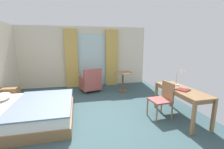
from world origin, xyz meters
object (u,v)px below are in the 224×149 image
object	(u,v)px
armchair_by_window	(91,82)
desk_lamp	(181,73)
writing_desk	(181,92)
desk_chair	(163,98)
closed_book	(183,90)
round_cafe_table	(123,77)
bed	(25,112)
nightstand	(11,96)

from	to	relation	value
armchair_by_window	desk_lamp	bearing A→B (deg)	-48.38
writing_desk	desk_lamp	size ratio (longest dim) A/B	3.03
desk_chair	closed_book	bearing A→B (deg)	-31.83
writing_desk	round_cafe_table	distance (m)	2.50
writing_desk	bed	bearing A→B (deg)	171.31
nightstand	armchair_by_window	size ratio (longest dim) A/B	0.57
desk_lamp	armchair_by_window	bearing A→B (deg)	131.62
bed	round_cafe_table	bearing A→B (deg)	32.05
closed_book	desk_chair	bearing A→B (deg)	122.85
round_cafe_table	desk_chair	bearing A→B (deg)	-80.85
desk_chair	desk_lamp	world-z (taller)	desk_lamp
closed_book	desk_lamp	bearing A→B (deg)	38.07
writing_desk	desk_lamp	world-z (taller)	desk_lamp
nightstand	closed_book	size ratio (longest dim) A/B	1.99
desk_chair	writing_desk	bearing A→B (deg)	-15.98
bed	desk_chair	bearing A→B (deg)	-7.74
armchair_by_window	writing_desk	bearing A→B (deg)	-52.72
closed_book	armchair_by_window	xyz separation A→B (m)	(-1.93, 2.72, -0.40)
armchair_by_window	round_cafe_table	distance (m)	1.25
desk_chair	desk_lamp	size ratio (longest dim) A/B	1.81
desk_chair	armchair_by_window	size ratio (longest dim) A/B	0.99
writing_desk	closed_book	xyz separation A→B (m)	(-0.05, -0.11, 0.10)
closed_book	round_cafe_table	bearing A→B (deg)	80.97
nightstand	closed_book	distance (m)	4.87
desk_chair	bed	bearing A→B (deg)	172.26
writing_desk	desk_lamp	xyz separation A→B (m)	(0.12, 0.24, 0.43)
round_cafe_table	desk_lamp	bearing A→B (deg)	-67.21
writing_desk	round_cafe_table	bearing A→B (deg)	108.12
writing_desk	armchair_by_window	distance (m)	3.29
desk_lamp	round_cafe_table	world-z (taller)	desk_lamp
desk_lamp	writing_desk	bearing A→B (deg)	-116.86
writing_desk	armchair_by_window	xyz separation A→B (m)	(-1.99, 2.61, -0.30)
armchair_by_window	nightstand	bearing A→B (deg)	-164.07
nightstand	desk_lamp	world-z (taller)	desk_lamp
writing_desk	desk_lamp	bearing A→B (deg)	63.14
bed	round_cafe_table	xyz separation A→B (m)	(2.89, 1.81, 0.29)
desk_chair	armchair_by_window	xyz separation A→B (m)	(-1.57, 2.49, -0.15)
closed_book	round_cafe_table	size ratio (longest dim) A/B	0.35
armchair_by_window	round_cafe_table	bearing A→B (deg)	-11.07
nightstand	desk_chair	size ratio (longest dim) A/B	0.57
closed_book	round_cafe_table	xyz separation A→B (m)	(-0.72, 2.48, -0.20)
nightstand	desk_lamp	bearing A→B (deg)	-20.01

